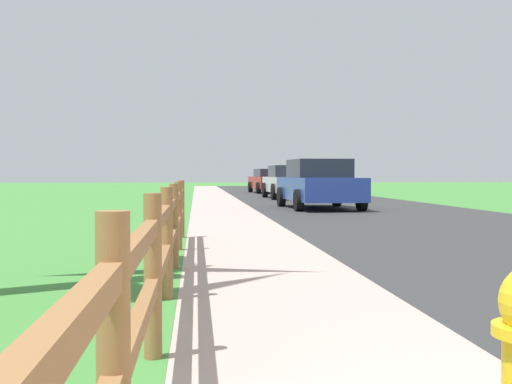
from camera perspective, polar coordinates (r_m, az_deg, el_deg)
name	(u,v)px	position (r m, az deg, el deg)	size (l,w,h in m)	color
ground_plane	(243,203)	(26.35, -1.09, -0.90)	(120.00, 120.00, 0.00)	#43883A
road_asphalt	(322,200)	(28.79, 5.60, -0.69)	(7.00, 66.00, 0.01)	#343434
curb_concrete	(168,201)	(28.31, -7.44, -0.73)	(6.00, 66.00, 0.01)	#C0A297
grass_verge	(132,201)	(28.42, -10.47, -0.73)	(5.00, 66.00, 0.00)	#43883A
rail_fence	(167,235)	(6.07, -7.57, -3.59)	(0.11, 11.75, 1.01)	olive
parked_suv_blue	(319,184)	(21.80, 5.36, 0.67)	(2.35, 4.89, 1.59)	navy
parked_car_silver	(290,182)	(30.63, 2.90, 0.88)	(2.26, 4.84, 1.51)	#B7BABF
parked_car_red	(270,181)	(39.40, 1.19, 0.98)	(2.32, 5.06, 1.41)	maroon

